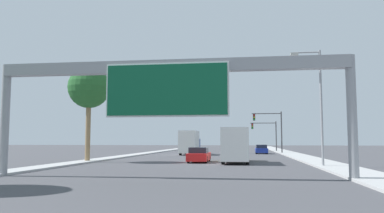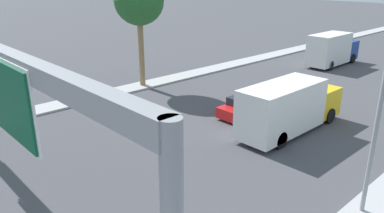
{
  "view_description": "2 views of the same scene",
  "coord_description": "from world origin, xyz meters",
  "px_view_note": "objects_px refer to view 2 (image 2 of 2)",
  "views": [
    {
      "loc": [
        4.24,
        -2.69,
        2.12
      ],
      "look_at": [
        0.0,
        28.22,
        4.92
      ],
      "focal_mm": 35.0,
      "sensor_mm": 36.0,
      "label": 1
    },
    {
      "loc": [
        15.12,
        13.76,
        9.25
      ],
      "look_at": [
        1.48,
        26.47,
        2.64
      ],
      "focal_mm": 35.0,
      "sensor_mm": 36.0,
      "label": 2
    }
  ],
  "objects_px": {
    "truck_box_secondary": "(289,107)",
    "truck_box_primary": "(332,49)",
    "palm_tree_background": "(139,1)",
    "car_far_right": "(248,106)",
    "street_lamp_right": "(376,86)",
    "sign_gantry": "(3,83)"
  },
  "relations": [
    {
      "from": "sign_gantry",
      "to": "truck_box_secondary",
      "type": "distance_m",
      "value": 15.63
    },
    {
      "from": "car_far_right",
      "to": "truck_box_secondary",
      "type": "distance_m",
      "value": 3.66
    },
    {
      "from": "sign_gantry",
      "to": "street_lamp_right",
      "type": "relative_size",
      "value": 2.2
    },
    {
      "from": "sign_gantry",
      "to": "street_lamp_right",
      "type": "distance_m",
      "value": 14.06
    },
    {
      "from": "truck_box_secondary",
      "to": "truck_box_primary",
      "type": "bearing_deg",
      "value": 110.49
    },
    {
      "from": "car_far_right",
      "to": "truck_box_primary",
      "type": "distance_m",
      "value": 18.63
    },
    {
      "from": "car_far_right",
      "to": "street_lamp_right",
      "type": "height_order",
      "value": "street_lamp_right"
    },
    {
      "from": "sign_gantry",
      "to": "street_lamp_right",
      "type": "bearing_deg",
      "value": 44.13
    },
    {
      "from": "sign_gantry",
      "to": "truck_box_primary",
      "type": "distance_m",
      "value": 33.89
    },
    {
      "from": "truck_box_secondary",
      "to": "palm_tree_background",
      "type": "relative_size",
      "value": 0.9
    },
    {
      "from": "truck_box_primary",
      "to": "truck_box_secondary",
      "type": "bearing_deg",
      "value": -69.51
    },
    {
      "from": "car_far_right",
      "to": "street_lamp_right",
      "type": "distance_m",
      "value": 12.4
    },
    {
      "from": "palm_tree_background",
      "to": "sign_gantry",
      "type": "bearing_deg",
      "value": -52.7
    },
    {
      "from": "palm_tree_background",
      "to": "truck_box_secondary",
      "type": "bearing_deg",
      "value": 2.78
    },
    {
      "from": "truck_box_secondary",
      "to": "street_lamp_right",
      "type": "relative_size",
      "value": 0.91
    },
    {
      "from": "street_lamp_right",
      "to": "sign_gantry",
      "type": "bearing_deg",
      "value": -135.87
    },
    {
      "from": "truck_box_primary",
      "to": "car_far_right",
      "type": "bearing_deg",
      "value": -79.15
    },
    {
      "from": "truck_box_primary",
      "to": "palm_tree_background",
      "type": "xyz_separation_m",
      "value": [
        -7.23,
        -19.43,
        5.46
      ]
    },
    {
      "from": "car_far_right",
      "to": "truck_box_primary",
      "type": "bearing_deg",
      "value": 100.85
    },
    {
      "from": "palm_tree_background",
      "to": "truck_box_primary",
      "type": "bearing_deg",
      "value": 69.57
    },
    {
      "from": "palm_tree_background",
      "to": "street_lamp_right",
      "type": "distance_m",
      "value": 21.34
    },
    {
      "from": "truck_box_secondary",
      "to": "palm_tree_background",
      "type": "bearing_deg",
      "value": -177.22
    }
  ]
}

